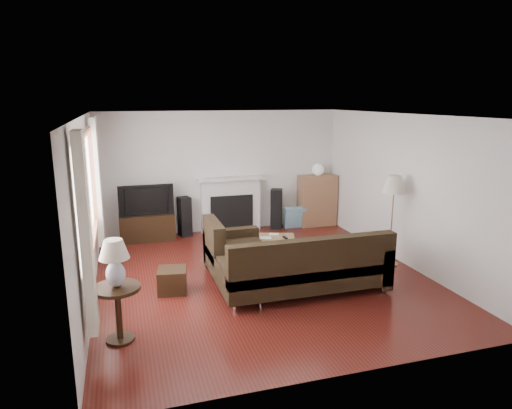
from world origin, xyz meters
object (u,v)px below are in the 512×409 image
object	(u,v)px
side_table	(119,314)
floor_lamp	(392,221)
tv_stand	(147,227)
sectional_sofa	(303,264)
coffee_table	(264,249)
bookshelf	(317,200)

from	to	relation	value
side_table	floor_lamp	bearing A→B (deg)	16.18
side_table	tv_stand	bearing A→B (deg)	81.73
tv_stand	sectional_sofa	size ratio (longest dim) A/B	0.40
floor_lamp	side_table	size ratio (longest dim) A/B	2.28
coffee_table	side_table	world-z (taller)	side_table
sectional_sofa	floor_lamp	world-z (taller)	floor_lamp
coffee_table	sectional_sofa	bearing A→B (deg)	-67.53
bookshelf	sectional_sofa	xyz separation A→B (m)	(-1.66, -3.24, -0.13)
bookshelf	coffee_table	world-z (taller)	bookshelf
tv_stand	coffee_table	xyz separation A→B (m)	(1.86, -1.76, -0.06)
tv_stand	side_table	bearing A→B (deg)	-98.27
tv_stand	bookshelf	bearing A→B (deg)	0.73
tv_stand	sectional_sofa	bearing A→B (deg)	-57.95
tv_stand	sectional_sofa	xyz separation A→B (m)	(2.00, -3.19, 0.16)
floor_lamp	side_table	xyz separation A→B (m)	(-4.37, -1.27, -0.43)
floor_lamp	side_table	world-z (taller)	floor_lamp
coffee_table	floor_lamp	xyz separation A→B (m)	(1.94, -0.84, 0.56)
tv_stand	bookshelf	distance (m)	3.67
tv_stand	bookshelf	size ratio (longest dim) A/B	0.95
tv_stand	side_table	world-z (taller)	side_table
bookshelf	floor_lamp	distance (m)	2.66
coffee_table	floor_lamp	size ratio (longest dim) A/B	0.68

